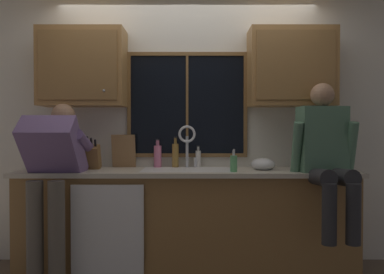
{
  "coord_description": "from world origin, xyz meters",
  "views": [
    {
      "loc": [
        0.05,
        -3.78,
        1.28
      ],
      "look_at": [
        0.03,
        -0.3,
        1.22
      ],
      "focal_mm": 36.15,
      "sensor_mm": 36.0,
      "label": 1
    }
  ],
  "objects": [
    {
      "name": "mixing_bowl",
      "position": [
        0.69,
        -0.3,
        0.97
      ],
      "size": [
        0.22,
        0.22,
        0.11
      ],
      "primitive_type": "ellipsoid",
      "color": "silver",
      "rests_on": "countertop"
    },
    {
      "name": "person_standing",
      "position": [
        -1.1,
        -0.59,
        0.94
      ],
      "size": [
        0.53,
        0.71,
        1.51
      ],
      "color": "#595147",
      "rests_on": "floor"
    },
    {
      "name": "window_frame_top",
      "position": [
        0.0,
        -0.02,
        2.02
      ],
      "size": [
        1.17,
        0.02,
        0.04
      ],
      "primitive_type": "cube",
      "color": "brown"
    },
    {
      "name": "upper_cabinet_left",
      "position": [
        -0.97,
        -0.17,
        1.86
      ],
      "size": [
        0.79,
        0.36,
        0.72
      ],
      "color": "#9E703D"
    },
    {
      "name": "lower_cabinet_run",
      "position": [
        0.0,
        -0.29,
        0.44
      ],
      "size": [
        2.95,
        0.58,
        0.88
      ],
      "primitive_type": "cube",
      "color": "olive",
      "rests_on": "floor"
    },
    {
      "name": "cutting_board",
      "position": [
        -0.61,
        -0.08,
        1.08
      ],
      "size": [
        0.22,
        0.09,
        0.32
      ],
      "primitive_type": "cube",
      "rotation": [
        0.21,
        0.0,
        0.0
      ],
      "color": "#997047",
      "rests_on": "countertop"
    },
    {
      "name": "window_glass",
      "position": [
        0.0,
        -0.01,
        1.52
      ],
      "size": [
        1.1,
        0.02,
        0.95
      ],
      "primitive_type": "cube",
      "color": "black"
    },
    {
      "name": "countertop",
      "position": [
        0.0,
        -0.31,
        0.9
      ],
      "size": [
        3.01,
        0.62,
        0.04
      ],
      "primitive_type": "cube",
      "color": "beige",
      "rests_on": "lower_cabinet_run"
    },
    {
      "name": "soap_dispenser",
      "position": [
        0.4,
        -0.49,
        0.99
      ],
      "size": [
        0.06,
        0.07,
        0.2
      ],
      "color": "#59A566",
      "rests_on": "countertop"
    },
    {
      "name": "upper_cabinet_right",
      "position": [
        0.97,
        -0.17,
        1.86
      ],
      "size": [
        0.79,
        0.36,
        0.72
      ],
      "color": "#9E703D"
    },
    {
      "name": "back_wall",
      "position": [
        0.0,
        0.06,
        1.27
      ],
      "size": [
        5.35,
        0.12,
        2.55
      ],
      "primitive_type": "cube",
      "color": "silver",
      "rests_on": "floor"
    },
    {
      "name": "bottle_green_glass",
      "position": [
        -0.11,
        -0.08,
        1.04
      ],
      "size": [
        0.06,
        0.06,
        0.29
      ],
      "color": "olive",
      "rests_on": "countertop"
    },
    {
      "name": "faucet",
      "position": [
        0.01,
        -0.12,
        1.17
      ],
      "size": [
        0.18,
        0.09,
        0.4
      ],
      "color": "silver",
      "rests_on": "countertop"
    },
    {
      "name": "window_frame_bottom",
      "position": [
        0.0,
        -0.02,
        1.03
      ],
      "size": [
        1.17,
        0.02,
        0.04
      ],
      "primitive_type": "cube",
      "color": "brown"
    },
    {
      "name": "sink",
      "position": [
        0.0,
        -0.3,
        0.82
      ],
      "size": [
        0.8,
        0.46,
        0.21
      ],
      "color": "silver",
      "rests_on": "lower_cabinet_run"
    },
    {
      "name": "person_sitting_on_counter",
      "position": [
        1.16,
        -0.57,
        1.1
      ],
      "size": [
        0.54,
        0.62,
        1.26
      ],
      "color": "#262628",
      "rests_on": "countertop"
    },
    {
      "name": "window_mullion_center",
      "position": [
        0.0,
        -0.02,
        1.52
      ],
      "size": [
        0.02,
        0.02,
        0.95
      ],
      "primitive_type": "cube",
      "color": "brown"
    },
    {
      "name": "bottle_amber_small",
      "position": [
        0.11,
        -0.07,
        1.01
      ],
      "size": [
        0.05,
        0.05,
        0.21
      ],
      "color": "silver",
      "rests_on": "countertop"
    },
    {
      "name": "knife_block",
      "position": [
        -0.86,
        -0.26,
        1.03
      ],
      "size": [
        0.12,
        0.18,
        0.32
      ],
      "color": "brown",
      "rests_on": "countertop"
    },
    {
      "name": "window_frame_left",
      "position": [
        -0.57,
        -0.02,
        1.52
      ],
      "size": [
        0.03,
        0.02,
        0.95
      ],
      "primitive_type": "cube",
      "color": "brown"
    },
    {
      "name": "bottle_tall_clear",
      "position": [
        -0.28,
        -0.08,
        1.03
      ],
      "size": [
        0.07,
        0.07,
        0.27
      ],
      "color": "pink",
      "rests_on": "countertop"
    },
    {
      "name": "dishwasher_front",
      "position": [
        -0.65,
        -0.61,
        0.46
      ],
      "size": [
        0.6,
        0.02,
        0.74
      ],
      "primitive_type": "cube",
      "color": "white"
    },
    {
      "name": "window_frame_right",
      "position": [
        0.57,
        -0.02,
        1.52
      ],
      "size": [
        0.03,
        0.02,
        0.95
      ],
      "primitive_type": "cube",
      "color": "brown"
    }
  ]
}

